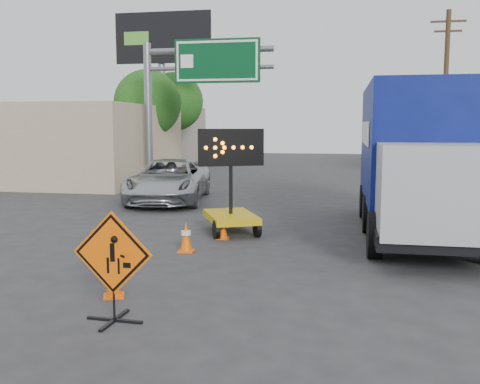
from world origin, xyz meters
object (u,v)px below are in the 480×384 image
(arrow_board, at_px, (231,210))
(box_truck, at_px, (416,167))
(construction_sign, at_px, (113,264))
(pickup_truck, at_px, (169,181))

(arrow_board, bearing_deg, box_truck, -16.01)
(construction_sign, height_order, pickup_truck, construction_sign)
(arrow_board, xyz_separation_m, box_truck, (4.99, 0.76, 1.21))
(construction_sign, distance_m, pickup_truck, 12.97)
(arrow_board, relative_size, box_truck, 0.34)
(arrow_board, distance_m, box_truck, 5.19)
(arrow_board, xyz_separation_m, pickup_truck, (-3.62, 5.63, 0.17))
(arrow_board, bearing_deg, pickup_truck, 98.13)
(arrow_board, distance_m, pickup_truck, 6.70)
(construction_sign, relative_size, box_truck, 0.20)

